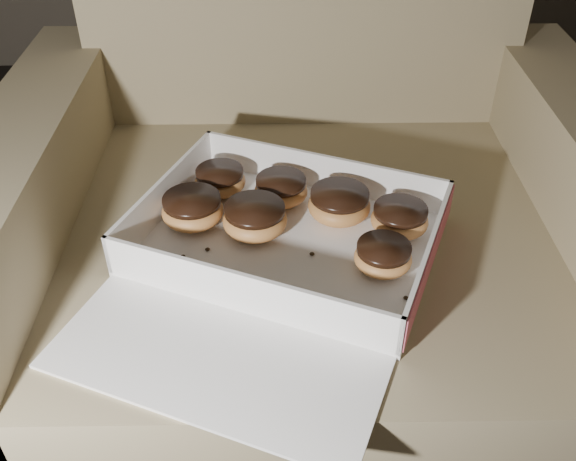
% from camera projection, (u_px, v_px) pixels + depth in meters
% --- Properties ---
extents(armchair, '(0.96, 0.81, 1.00)m').
position_uv_depth(armchair, '(306.00, 255.00, 1.11)').
color(armchair, '#8E825A').
rests_on(armchair, floor).
extents(bakery_box, '(0.55, 0.59, 0.07)m').
position_uv_depth(bakery_box, '(279.00, 257.00, 0.88)').
color(bakery_box, white).
rests_on(bakery_box, armchair).
extents(donut_a, '(0.09, 0.09, 0.05)m').
position_uv_depth(donut_a, '(255.00, 219.00, 0.92)').
color(donut_a, '#BE8542').
rests_on(donut_a, bakery_box).
extents(donut_b, '(0.08, 0.08, 0.04)m').
position_uv_depth(donut_b, '(281.00, 189.00, 0.98)').
color(donut_b, '#BE8542').
rests_on(donut_b, bakery_box).
extents(donut_c, '(0.09, 0.09, 0.05)m').
position_uv_depth(donut_c, '(193.00, 209.00, 0.94)').
color(donut_c, '#BE8542').
rests_on(donut_c, bakery_box).
extents(donut_d, '(0.09, 0.09, 0.05)m').
position_uv_depth(donut_d, '(339.00, 204.00, 0.95)').
color(donut_d, '#BE8542').
rests_on(donut_d, bakery_box).
extents(donut_e, '(0.08, 0.08, 0.04)m').
position_uv_depth(donut_e, '(383.00, 256.00, 0.86)').
color(donut_e, '#BE8542').
rests_on(donut_e, bakery_box).
extents(donut_f, '(0.08, 0.08, 0.04)m').
position_uv_depth(donut_f, '(220.00, 180.00, 1.00)').
color(donut_f, '#BE8542').
rests_on(donut_f, bakery_box).
extents(donut_g, '(0.08, 0.08, 0.04)m').
position_uv_depth(donut_g, '(400.00, 219.00, 0.92)').
color(donut_g, '#BE8542').
rests_on(donut_g, bakery_box).
extents(crumb_a, '(0.01, 0.01, 0.00)m').
position_uv_depth(crumb_a, '(207.00, 249.00, 0.90)').
color(crumb_a, black).
rests_on(crumb_a, bakery_box).
extents(crumb_b, '(0.01, 0.01, 0.00)m').
position_uv_depth(crumb_b, '(312.00, 254.00, 0.89)').
color(crumb_b, black).
rests_on(crumb_b, bakery_box).
extents(crumb_c, '(0.01, 0.01, 0.00)m').
position_uv_depth(crumb_c, '(369.00, 266.00, 0.87)').
color(crumb_c, black).
rests_on(crumb_c, bakery_box).
extents(crumb_d, '(0.01, 0.01, 0.00)m').
position_uv_depth(crumb_d, '(183.00, 256.00, 0.89)').
color(crumb_d, black).
rests_on(crumb_d, bakery_box).
extents(crumb_e, '(0.01, 0.01, 0.00)m').
position_uv_depth(crumb_e, '(406.00, 298.00, 0.82)').
color(crumb_e, black).
rests_on(crumb_e, bakery_box).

